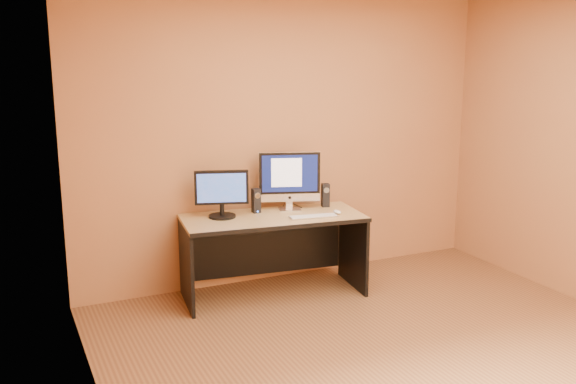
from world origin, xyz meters
The scene contains 11 objects.
floor centered at (0.00, 0.00, 0.00)m, with size 4.00×4.00×0.00m, color brown.
walls centered at (0.00, 0.00, 1.30)m, with size 4.00×4.00×2.60m, color #9D693F, non-canonical shape.
desk centered at (-0.34, 1.57, 0.36)m, with size 1.54×0.67×0.71m, color tan, non-canonical shape.
imac centered at (-0.11, 1.72, 0.98)m, with size 0.55×0.20×0.53m, color silver, non-canonical shape.
second_monitor centered at (-0.75, 1.72, 0.92)m, with size 0.46×0.23×0.40m, color black, non-canonical shape.
speaker_left centered at (-0.42, 1.75, 0.82)m, with size 0.07×0.07×0.21m, color black, non-canonical shape.
speaker_right centered at (0.23, 1.69, 0.82)m, with size 0.07×0.07×0.21m, color black, non-canonical shape.
keyboard centered at (-0.04, 1.39, 0.72)m, with size 0.41×0.11×0.02m, color #B1B1B5.
mouse centered at (0.20, 1.42, 0.73)m, with size 0.06×0.10×0.03m, color white.
cable_a centered at (0.01, 1.83, 0.72)m, with size 0.01×0.01×0.21m, color black.
cable_b centered at (-0.10, 1.87, 0.72)m, with size 0.01×0.01×0.17m, color black.
Camera 1 is at (-2.46, -3.31, 2.10)m, focal length 40.00 mm.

